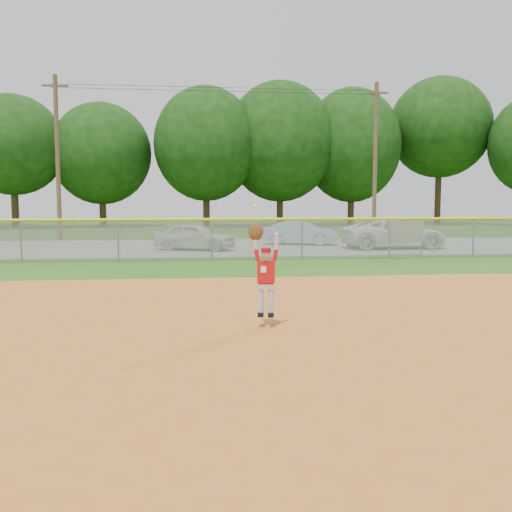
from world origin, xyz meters
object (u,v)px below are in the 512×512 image
at_px(car_white_b, 394,234).
at_px(sponsor_sign, 406,233).
at_px(car_blue, 300,233).
at_px(ballplayer, 264,270).
at_px(car_white_a, 195,236).

xyz_separation_m(car_white_b, sponsor_sign, (-0.69, -3.22, 0.22)).
relative_size(car_blue, car_white_b, 0.76).
distance_m(car_blue, sponsor_sign, 6.68).
distance_m(car_white_b, ballplayer, 17.32).
relative_size(car_white_a, car_white_b, 0.75).
distance_m(car_blue, ballplayer, 18.59).
xyz_separation_m(car_white_a, ballplayer, (1.07, -15.50, 0.37)).
xyz_separation_m(car_white_a, sponsor_sign, (8.26, -3.29, 0.28)).
relative_size(car_white_a, ballplayer, 1.86).
bearing_deg(car_white_b, sponsor_sign, 165.29).
distance_m(car_blue, car_white_b, 4.64).
bearing_deg(car_white_a, car_white_b, -69.67).
xyz_separation_m(car_blue, car_white_b, (3.77, -2.71, 0.07)).
height_order(car_white_a, car_white_b, car_white_b).
xyz_separation_m(car_blue, ballplayer, (-4.11, -18.13, 0.38)).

